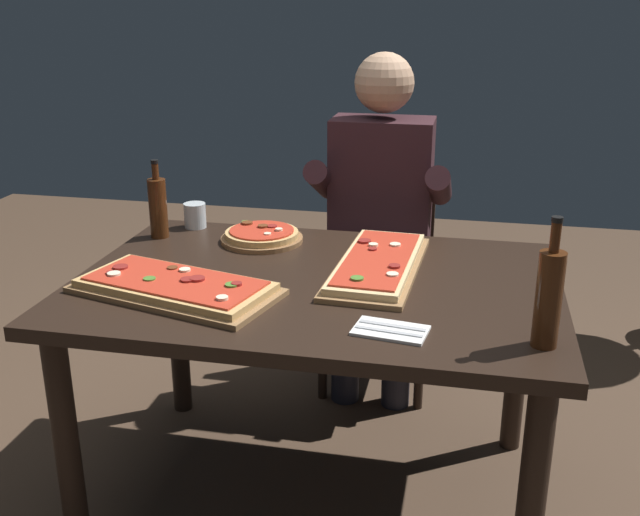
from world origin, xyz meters
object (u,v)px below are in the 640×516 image
object	(u,v)px
oil_bottle_amber	(549,297)
seated_diner	(379,212)
tumbler_near_camera	(195,215)
diner_chair	(381,264)
dining_table	(317,310)
pizza_rectangular_front	(176,287)
pizza_round_far	(262,236)
pizza_rectangular_left	(378,264)
wine_bottle_dark	(158,207)

from	to	relation	value
oil_bottle_amber	seated_diner	world-z (taller)	seated_diner
tumbler_near_camera	diner_chair	size ratio (longest dim) A/B	0.10
seated_diner	dining_table	bearing A→B (deg)	-96.67
pizza_rectangular_front	pizza_round_far	size ratio (longest dim) A/B	2.26
seated_diner	pizza_rectangular_front	bearing A→B (deg)	-115.95
dining_table	seated_diner	distance (m)	0.75
pizza_rectangular_left	diner_chair	distance (m)	0.79
wine_bottle_dark	tumbler_near_camera	distance (m)	0.16
seated_diner	diner_chair	bearing A→B (deg)	90.00
diner_chair	seated_diner	bearing A→B (deg)	-90.00
diner_chair	pizza_round_far	bearing A→B (deg)	-121.85
dining_table	pizza_rectangular_left	world-z (taller)	pizza_rectangular_left
seated_diner	pizza_round_far	bearing A→B (deg)	-128.51
tumbler_near_camera	pizza_rectangular_left	bearing A→B (deg)	-23.23
pizza_rectangular_left	tumbler_near_camera	distance (m)	0.76
pizza_round_far	tumbler_near_camera	bearing A→B (deg)	159.02
pizza_round_far	pizza_rectangular_front	bearing A→B (deg)	-102.28
pizza_rectangular_left	dining_table	bearing A→B (deg)	-144.74
pizza_rectangular_left	oil_bottle_amber	distance (m)	0.63
oil_bottle_amber	seated_diner	bearing A→B (deg)	117.01
dining_table	tumbler_near_camera	world-z (taller)	tumbler_near_camera
pizza_rectangular_left	oil_bottle_amber	xyz separation A→B (m)	(0.45, -0.42, 0.11)
pizza_round_far	oil_bottle_amber	world-z (taller)	oil_bottle_amber
wine_bottle_dark	diner_chair	size ratio (longest dim) A/B	0.31
pizza_rectangular_left	diner_chair	xyz separation A→B (m)	(-0.08, 0.74, -0.27)
pizza_rectangular_front	tumbler_near_camera	distance (m)	0.62
pizza_round_far	wine_bottle_dark	distance (m)	0.37
pizza_rectangular_front	wine_bottle_dark	bearing A→B (deg)	118.05
dining_table	wine_bottle_dark	size ratio (longest dim) A/B	5.23
pizza_rectangular_left	seated_diner	distance (m)	0.62
diner_chair	seated_diner	size ratio (longest dim) A/B	0.65
dining_table	oil_bottle_amber	world-z (taller)	oil_bottle_amber
pizza_round_far	tumbler_near_camera	size ratio (longest dim) A/B	3.14
pizza_rectangular_front	pizza_round_far	bearing A→B (deg)	77.72
wine_bottle_dark	tumbler_near_camera	world-z (taller)	wine_bottle_dark
dining_table	seated_diner	bearing A→B (deg)	83.33
pizza_round_far	seated_diner	distance (m)	0.55
dining_table	diner_chair	bearing A→B (deg)	84.26
oil_bottle_amber	seated_diner	distance (m)	1.18
wine_bottle_dark	tumbler_near_camera	size ratio (longest dim) A/B	3.05
dining_table	diner_chair	distance (m)	0.87
pizza_rectangular_front	tumbler_near_camera	bearing A→B (deg)	105.88
wine_bottle_dark	diner_chair	xyz separation A→B (m)	(0.70, 0.57, -0.36)
dining_table	pizza_rectangular_front	bearing A→B (deg)	-153.11
tumbler_near_camera	diner_chair	bearing A→B (deg)	35.59
pizza_round_far	wine_bottle_dark	world-z (taller)	wine_bottle_dark
pizza_rectangular_front	pizza_rectangular_left	world-z (taller)	same
oil_bottle_amber	pizza_round_far	bearing A→B (deg)	144.80
wine_bottle_dark	seated_diner	distance (m)	0.84
dining_table	pizza_rectangular_left	distance (m)	0.23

